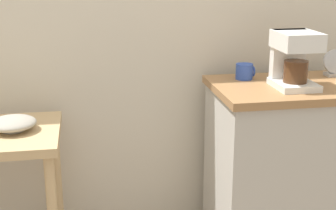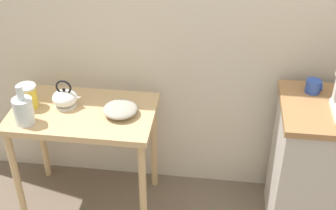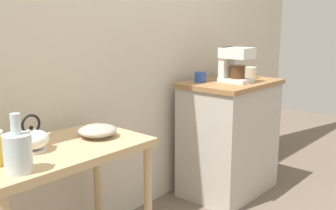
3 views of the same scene
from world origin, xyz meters
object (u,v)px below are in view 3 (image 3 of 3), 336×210
object	(u,v)px
table_clock	(235,69)
mug_blue	(200,77)
coffee_maker	(234,63)
teakettle	(33,139)
mug_small_cream	(251,73)
glass_carafe_vase	(18,152)
bowl_stoneware	(98,131)

from	to	relation	value
table_clock	mug_blue	bearing A→B (deg)	178.12
coffee_maker	table_clock	distance (m)	0.36
teakettle	coffee_maker	distance (m)	1.64
mug_blue	table_clock	distance (m)	0.47
coffee_maker	mug_small_cream	distance (m)	0.30
mug_small_cream	table_clock	distance (m)	0.16
mug_blue	coffee_maker	bearing A→B (deg)	-48.37
mug_small_cream	mug_blue	size ratio (longest dim) A/B	1.02
glass_carafe_vase	mug_small_cream	size ratio (longest dim) A/B	2.62
glass_carafe_vase	mug_small_cream	bearing A→B (deg)	3.35
glass_carafe_vase	mug_small_cream	xyz separation A→B (m)	(2.08, 0.12, 0.11)
teakettle	mug_small_cream	distance (m)	1.90
mug_blue	table_clock	world-z (taller)	table_clock
mug_blue	glass_carafe_vase	bearing A→B (deg)	-169.65
teakettle	coffee_maker	xyz separation A→B (m)	(1.62, -0.09, 0.24)
bowl_stoneware	glass_carafe_vase	size ratio (longest dim) A/B	0.84
mug_small_cream	coffee_maker	bearing A→B (deg)	-177.60
bowl_stoneware	table_clock	world-z (taller)	table_clock
teakettle	mug_blue	xyz separation A→B (m)	(1.45, 0.10, 0.14)
bowl_stoneware	glass_carafe_vase	xyz separation A→B (m)	(-0.53, -0.15, 0.05)
glass_carafe_vase	coffee_maker	distance (m)	1.81
bowl_stoneware	table_clock	bearing A→B (deg)	4.71
mug_blue	table_clock	bearing A→B (deg)	-1.88
glass_carafe_vase	mug_blue	distance (m)	1.66
bowl_stoneware	glass_carafe_vase	distance (m)	0.55
coffee_maker	mug_small_cream	bearing A→B (deg)	2.40
glass_carafe_vase	coffee_maker	size ratio (longest dim) A/B	0.94
glass_carafe_vase	mug_blue	world-z (taller)	glass_carafe_vase
mug_small_cream	mug_blue	bearing A→B (deg)	158.41
coffee_maker	mug_blue	distance (m)	0.27
teakettle	glass_carafe_vase	size ratio (longest dim) A/B	0.78
teakettle	table_clock	world-z (taller)	table_clock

